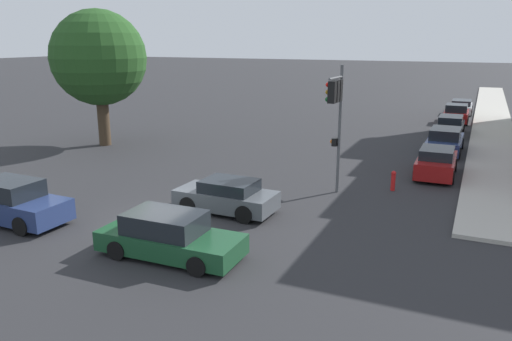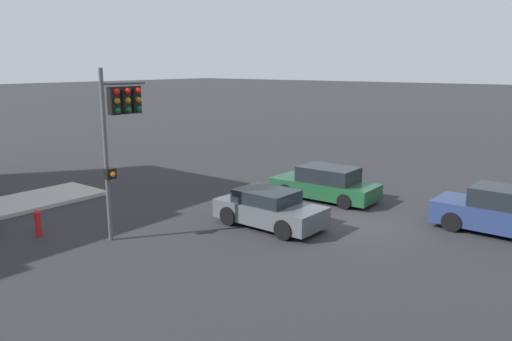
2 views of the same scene
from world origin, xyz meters
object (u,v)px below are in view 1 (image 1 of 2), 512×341
(crossing_car_2, at_px, (169,236))
(street_tree, at_px, (99,58))
(parked_car_3, at_px, (456,114))
(parked_car_1, at_px, (445,141))
(parked_car_2, at_px, (450,126))
(crossing_car_0, at_px, (227,196))
(fire_hydrant, at_px, (393,180))
(parked_car_4, at_px, (461,107))
(traffic_signal, at_px, (336,104))
(parked_car_0, at_px, (436,162))
(crossing_car_1, at_px, (13,203))

(crossing_car_2, bearing_deg, street_tree, 135.47)
(parked_car_3, bearing_deg, parked_car_1, 179.72)
(parked_car_2, distance_m, parked_car_3, 5.93)
(crossing_car_0, xyz_separation_m, parked_car_2, (6.98, 21.46, -0.00))
(street_tree, height_order, fire_hydrant, street_tree)
(parked_car_2, distance_m, fire_hydrant, 15.80)
(parked_car_2, relative_size, parked_car_4, 0.97)
(street_tree, xyz_separation_m, crossing_car_2, (13.61, -12.84, -4.87))
(parked_car_2, height_order, parked_car_4, parked_car_2)
(traffic_signal, bearing_deg, fire_hydrant, -138.99)
(crossing_car_0, bearing_deg, fire_hydrant, -132.96)
(parked_car_0, height_order, parked_car_3, parked_car_3)
(crossing_car_2, bearing_deg, crossing_car_1, 177.31)
(street_tree, distance_m, parked_car_2, 24.65)
(parked_car_3, bearing_deg, crossing_car_1, 155.96)
(parked_car_0, bearing_deg, crossing_car_1, 133.55)
(crossing_car_0, distance_m, parked_car_3, 28.28)
(parked_car_0, bearing_deg, crossing_car_2, 152.98)
(street_tree, bearing_deg, traffic_signal, -15.17)
(crossing_car_1, distance_m, parked_car_4, 39.95)
(parked_car_0, relative_size, parked_car_1, 0.88)
(crossing_car_2, bearing_deg, traffic_signal, 69.44)
(traffic_signal, bearing_deg, parked_car_3, -96.94)
(fire_hydrant, bearing_deg, traffic_signal, -141.25)
(crossing_car_1, bearing_deg, fire_hydrant, 40.07)
(traffic_signal, xyz_separation_m, parked_car_4, (3.96, 29.25, -3.43))
(crossing_car_0, bearing_deg, parked_car_2, -106.83)
(street_tree, height_order, crossing_car_0, street_tree)
(crossing_car_1, relative_size, parked_car_0, 1.06)
(parked_car_1, distance_m, parked_car_4, 18.05)
(crossing_car_1, relative_size, parked_car_1, 0.93)
(traffic_signal, relative_size, parked_car_0, 1.37)
(crossing_car_1, xyz_separation_m, parked_car_1, (13.89, 19.38, -0.05))
(parked_car_0, bearing_deg, street_tree, 91.75)
(street_tree, xyz_separation_m, parked_car_1, (20.39, 6.72, -4.83))
(crossing_car_0, xyz_separation_m, parked_car_3, (7.04, 27.39, 0.07))
(parked_car_4, bearing_deg, crossing_car_0, 167.23)
(crossing_car_2, relative_size, fire_hydrant, 5.07)
(street_tree, height_order, parked_car_4, street_tree)
(parked_car_2, xyz_separation_m, parked_car_4, (0.22, 11.65, -0.03))
(crossing_car_0, bearing_deg, parked_car_4, -101.08)
(crossing_car_1, bearing_deg, street_tree, 118.21)
(crossing_car_2, bearing_deg, parked_car_4, 78.42)
(crossing_car_1, bearing_deg, parked_car_1, 55.38)
(crossing_car_1, xyz_separation_m, parked_car_4, (14.00, 37.42, -0.14))
(street_tree, distance_m, crossing_car_1, 15.02)
(traffic_signal, relative_size, parked_car_2, 1.23)
(parked_car_2, bearing_deg, traffic_signal, 167.97)
(parked_car_0, height_order, parked_car_2, parked_car_0)
(crossing_car_0, bearing_deg, parked_car_0, -126.66)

